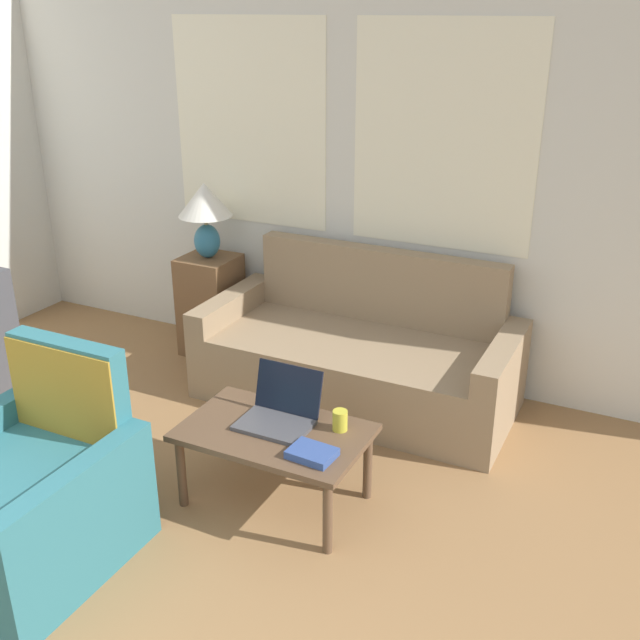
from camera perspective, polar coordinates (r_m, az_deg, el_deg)
wall_back at (r=4.74m, az=2.53°, el=11.34°), size 6.19×0.06×2.60m
couch at (r=4.59m, az=3.10°, el=-2.86°), size 1.89×0.84×0.87m
armchair at (r=3.55m, az=-21.22°, el=-12.67°), size 0.79×0.84×0.91m
side_table at (r=5.21m, az=-8.30°, el=1.15°), size 0.35×0.35×0.69m
table_lamp at (r=5.00m, az=-8.75°, el=8.46°), size 0.36×0.36×0.50m
coffee_table at (r=3.60m, az=-3.49°, el=-9.01°), size 0.88×0.55×0.40m
laptop at (r=3.61m, az=-3.10°, el=-6.96°), size 0.35×0.31×0.25m
cup_navy at (r=3.54m, az=1.54°, el=-7.66°), size 0.07×0.07×0.10m
book_red at (r=3.36m, az=-0.61°, el=-10.12°), size 0.21×0.17×0.04m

